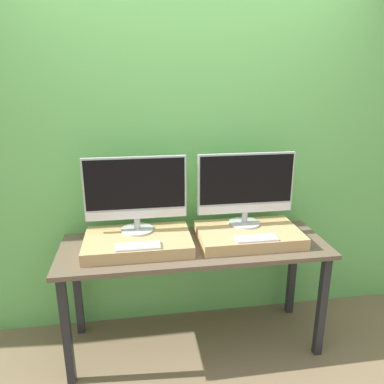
% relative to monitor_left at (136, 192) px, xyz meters
% --- Properties ---
extents(ground_plane, '(12.00, 12.00, 0.00)m').
position_rel_monitor_left_xyz_m(ground_plane, '(0.37, -0.41, -1.12)').
color(ground_plane, '#756047').
extents(wall_back, '(8.00, 0.04, 2.60)m').
position_rel_monitor_left_xyz_m(wall_back, '(0.37, 0.26, 0.18)').
color(wall_back, '#66B75B').
rests_on(wall_back, ground_plane).
extents(workbench, '(1.75, 0.60, 0.77)m').
position_rel_monitor_left_xyz_m(workbench, '(0.37, -0.11, -0.44)').
color(workbench, brown).
rests_on(workbench, ground_plane).
extents(wooden_riser_left, '(0.68, 0.44, 0.08)m').
position_rel_monitor_left_xyz_m(wooden_riser_left, '(-0.00, -0.10, -0.31)').
color(wooden_riser_left, tan).
rests_on(wooden_riser_left, workbench).
extents(monitor_left, '(0.66, 0.22, 0.50)m').
position_rel_monitor_left_xyz_m(monitor_left, '(0.00, 0.00, 0.00)').
color(monitor_left, '#B2B2B7').
rests_on(monitor_left, wooden_riser_left).
extents(keyboard_left, '(0.27, 0.10, 0.01)m').
position_rel_monitor_left_xyz_m(keyboard_left, '(-0.00, -0.26, -0.26)').
color(keyboard_left, silver).
rests_on(keyboard_left, wooden_riser_left).
extents(wooden_riser_right, '(0.68, 0.44, 0.08)m').
position_rel_monitor_left_xyz_m(wooden_riser_right, '(0.74, -0.10, -0.31)').
color(wooden_riser_right, tan).
rests_on(wooden_riser_right, workbench).
extents(monitor_right, '(0.66, 0.22, 0.50)m').
position_rel_monitor_left_xyz_m(monitor_right, '(0.74, 0.00, 0.00)').
color(monitor_right, '#B2B2B7').
rests_on(monitor_right, wooden_riser_right).
extents(keyboard_right, '(0.27, 0.10, 0.01)m').
position_rel_monitor_left_xyz_m(keyboard_right, '(0.74, -0.26, -0.26)').
color(keyboard_right, silver).
rests_on(keyboard_right, wooden_riser_right).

